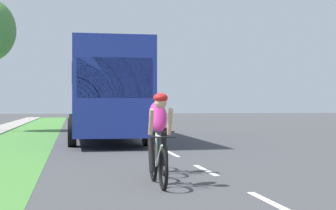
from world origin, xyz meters
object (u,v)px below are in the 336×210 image
at_px(cyclist_lead, 158,138).
at_px(pickup_maroon, 114,110).
at_px(cyclist_trailing, 160,133).
at_px(suv_dark_green, 127,110).
at_px(bus_blue, 104,90).

relative_size(cyclist_lead, pickup_maroon, 0.34).
bearing_deg(cyclist_trailing, cyclist_lead, -100.28).
distance_m(cyclist_trailing, suv_dark_green, 29.94).
height_order(bus_blue, suv_dark_green, bus_blue).
relative_size(suv_dark_green, pickup_maroon, 0.92).
bearing_deg(bus_blue, suv_dark_green, 81.24).
distance_m(bus_blue, suv_dark_green, 19.34).
height_order(cyclist_trailing, bus_blue, bus_blue).
bearing_deg(bus_blue, cyclist_lead, -89.08).
height_order(cyclist_trailing, pickup_maroon, pickup_maroon).
relative_size(cyclist_trailing, bus_blue, 0.15).
distance_m(suv_dark_green, pickup_maroon, 12.07).
relative_size(bus_blue, pickup_maroon, 2.27).
distance_m(cyclist_trailing, pickup_maroon, 41.97).
height_order(cyclist_lead, suv_dark_green, suv_dark_green).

